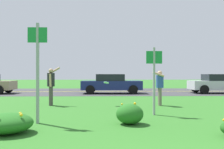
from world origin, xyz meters
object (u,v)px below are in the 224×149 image
car_navy_center_left (111,84)px  car_silver_center_right (219,83)px  person_catcher_blue_shirt (160,85)px  frisbee_pale_blue (106,83)px  sign_post_by_roadside (154,74)px  person_thrower_dark_shirt (51,83)px  sign_post_near_path (38,63)px

car_navy_center_left → car_silver_center_right: bearing=0.0°
person_catcher_blue_shirt → car_navy_center_left: person_catcher_blue_shirt is taller
frisbee_pale_blue → car_silver_center_right: 11.43m
sign_post_by_roadside → car_navy_center_left: (-1.27, 10.21, -0.70)m
person_thrower_dark_shirt → person_catcher_blue_shirt: bearing=-1.9°
car_navy_center_left → car_silver_center_right: size_ratio=1.00×
car_silver_center_right → car_navy_center_left: bearing=180.0°
car_navy_center_left → car_silver_center_right: same height
person_thrower_dark_shirt → car_navy_center_left: bearing=68.3°
sign_post_by_roadside → person_catcher_blue_shirt: (0.78, 2.66, -0.49)m
frisbee_pale_blue → sign_post_near_path: bearing=-115.5°
sign_post_by_roadside → car_silver_center_right: (7.01, 10.21, -0.70)m
person_catcher_blue_shirt → frisbee_pale_blue: size_ratio=6.19×
car_navy_center_left → frisbee_pale_blue: bearing=-93.0°
person_thrower_dark_shirt → frisbee_pale_blue: bearing=-1.1°
sign_post_by_roadside → frisbee_pale_blue: (-1.67, 2.77, -0.40)m
person_catcher_blue_shirt → sign_post_by_roadside: bearing=-106.3°
sign_post_by_roadside → car_silver_center_right: size_ratio=0.53×
person_thrower_dark_shirt → car_silver_center_right: 13.44m
sign_post_near_path → sign_post_by_roadside: (3.68, 1.44, -0.31)m
person_thrower_dark_shirt → car_silver_center_right: person_thrower_dark_shirt is taller
sign_post_by_roadside → car_silver_center_right: sign_post_by_roadside is taller
person_catcher_blue_shirt → frisbee_pale_blue: (-2.45, 0.11, 0.09)m
frisbee_pale_blue → car_navy_center_left: 7.46m
sign_post_near_path → sign_post_by_roadside: 3.97m
sign_post_near_path → sign_post_by_roadside: size_ratio=1.23×
sign_post_near_path → person_thrower_dark_shirt: bearing=97.1°
sign_post_by_roadside → frisbee_pale_blue: sign_post_by_roadside is taller
person_catcher_blue_shirt → car_silver_center_right: person_catcher_blue_shirt is taller
frisbee_pale_blue → person_thrower_dark_shirt: bearing=178.9°
sign_post_by_roadside → person_catcher_blue_shirt: bearing=73.7°
frisbee_pale_blue → car_silver_center_right: car_silver_center_right is taller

